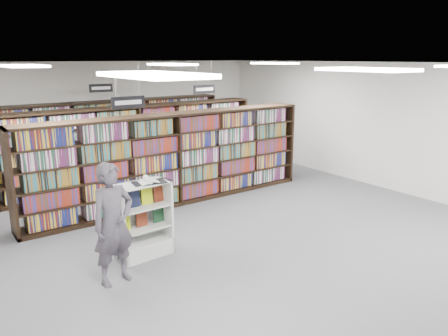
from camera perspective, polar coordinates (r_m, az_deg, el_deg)
floor at (r=8.76m, az=0.30°, el=-7.94°), size 12.00×12.00×0.00m
ceiling at (r=8.11m, az=0.33°, el=13.48°), size 10.00×12.00×0.10m
wall_back at (r=13.53m, az=-15.03°, el=6.52°), size 10.00×0.10×3.20m
wall_right at (r=11.91m, az=20.16°, el=5.13°), size 0.10×12.00×3.20m
bookshelf_row_near at (r=10.05m, az=-6.47°, el=1.17°), size 7.00×0.60×2.10m
bookshelf_row_mid at (r=11.80m, az=-11.30°, el=2.94°), size 7.00×0.60×2.10m
bookshelf_row_far at (r=13.34m, az=-14.40°, el=4.06°), size 7.00×0.60×2.10m
aisle_sign_left at (r=8.26m, az=-12.41°, el=8.52°), size 0.65×0.02×0.80m
aisle_sign_right at (r=11.46m, az=-2.58°, el=10.35°), size 0.65×0.02×0.80m
aisle_sign_center at (r=12.33m, az=-15.77°, el=10.12°), size 0.65×0.02×0.80m
troffer_front_left at (r=3.97m, az=-9.12°, el=11.90°), size 0.60×1.20×0.04m
troffer_front_center at (r=5.97m, az=18.08°, el=12.13°), size 0.60×1.20×0.04m
troffer_back_left at (r=8.72m, az=-24.65°, el=12.01°), size 0.60×1.20×0.04m
troffer_back_center at (r=9.79m, az=-6.82°, el=13.29°), size 0.60×1.20×0.04m
troffer_back_right at (r=11.57m, az=6.61°, el=13.43°), size 0.60×1.20×0.04m
endcap_display at (r=7.63m, az=-10.57°, el=-8.02°), size 0.95×0.51×1.30m
open_book at (r=7.31m, az=-9.83°, el=-1.66°), size 0.59×0.40×0.12m
shopper at (r=6.68m, az=-14.26°, el=-7.09°), size 0.75×0.56×1.86m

